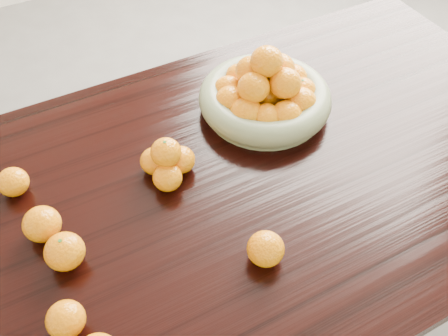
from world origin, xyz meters
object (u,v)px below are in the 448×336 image
loose_orange_0 (65,251)px  dining_table (203,215)px  fruit_bowl (266,94)px  orange_pyramid (167,162)px

loose_orange_0 → dining_table: bearing=6.5°
fruit_bowl → orange_pyramid: size_ratio=2.69×
fruit_bowl → orange_pyramid: (-0.33, -0.10, -0.01)m
orange_pyramid → fruit_bowl: bearing=16.4°
orange_pyramid → loose_orange_0: bearing=-156.3°
orange_pyramid → loose_orange_0: (-0.28, -0.12, -0.01)m
dining_table → orange_pyramid: bearing=118.8°
orange_pyramid → loose_orange_0: size_ratio=1.59×
orange_pyramid → loose_orange_0: 0.31m
fruit_bowl → orange_pyramid: fruit_bowl is taller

